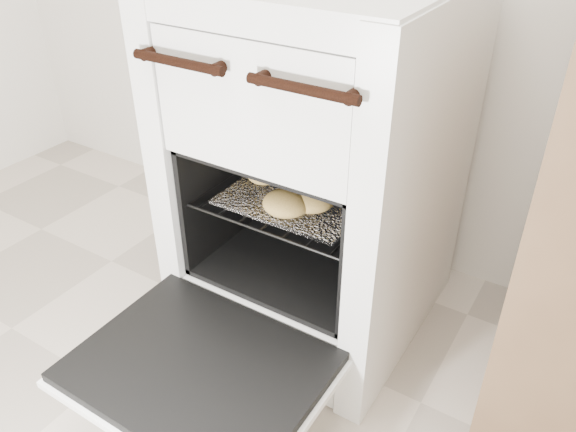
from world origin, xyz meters
name	(u,v)px	position (x,y,z in m)	size (l,w,h in m)	color
stove	(318,174)	(-0.04, 1.19, 0.41)	(0.55, 0.62, 0.85)	silver
oven_door	(199,369)	(-0.04, 0.73, 0.18)	(0.50, 0.39, 0.04)	black
oven_rack	(305,193)	(-0.04, 1.13, 0.39)	(0.40, 0.39, 0.01)	black
foil_sheet	(301,195)	(-0.04, 1.11, 0.40)	(0.31, 0.28, 0.01)	white
baked_rolls	(297,193)	(-0.02, 1.08, 0.42)	(0.28, 0.23, 0.05)	tan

